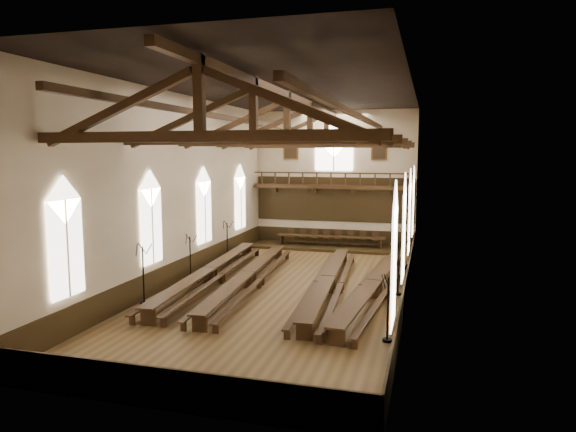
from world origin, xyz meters
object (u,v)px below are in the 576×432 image
dais (330,247)px  candelabrum_right_near (387,321)px  refectory_row_a (210,271)px  refectory_row_b (248,275)px  candelabrum_right_far (404,256)px  high_table (330,237)px  candelabrum_right_mid (398,278)px  candelabrum_left_near (144,286)px  candelabrum_left_mid (190,266)px  candelabrum_left_far (227,248)px  refectory_row_c (328,280)px  refectory_row_d (375,284)px

dais → candelabrum_right_near: bearing=-72.7°
refectory_row_a → dais: bearing=68.5°
refectory_row_b → candelabrum_right_far: candelabrum_right_far is taller
refectory_row_b → high_table: size_ratio=1.89×
candelabrum_right_mid → candelabrum_left_near: bearing=-156.9°
candelabrum_left_mid → candelabrum_left_far: size_ratio=0.98×
refectory_row_c → candelabrum_left_near: size_ratio=5.19×
refectory_row_b → candelabrum_left_far: bearing=121.3°
refectory_row_d → candelabrum_right_far: bearing=80.5°
candelabrum_right_mid → candelabrum_right_far: (0.00, 5.93, -0.07)m
candelabrum_right_mid → refectory_row_d: bearing=-157.1°
refectory_row_b → candelabrum_right_near: (7.63, -6.09, 0.19)m
refectory_row_b → candelabrum_left_far: candelabrum_left_far is taller
refectory_row_a → candelabrum_right_mid: size_ratio=5.52×
candelabrum_left_near → candelabrum_left_mid: 4.75m
refectory_row_a → refectory_row_b: size_ratio=1.02×
high_table → candelabrum_right_mid: candelabrum_right_mid is taller
candelabrum_right_mid → refectory_row_b: bearing=-177.0°
candelabrum_left_far → candelabrum_right_mid: 12.31m
refectory_row_d → high_table: (-4.41, 11.57, 0.24)m
refectory_row_d → candelabrum_right_mid: bearing=22.9°
refectory_row_b → candelabrum_left_far: (-3.47, 5.72, 0.21)m
refectory_row_a → high_table: size_ratio=1.93×
refectory_row_b → dais: size_ratio=1.30×
high_table → candelabrum_left_near: 16.83m
refectory_row_a → candelabrum_right_far: size_ratio=6.06×
candelabrum_left_mid → candelabrum_right_far: (11.10, 5.91, -0.01)m
candelabrum_left_mid → refectory_row_d: bearing=-2.7°
candelabrum_left_mid → candelabrum_left_far: 5.30m
refectory_row_d → candelabrum_left_near: 10.92m
candelabrum_left_mid → candelabrum_right_near: (11.10, -6.51, 0.00)m
high_table → candelabrum_left_near: size_ratio=2.76×
candelabrum_left_far → candelabrum_right_mid: candelabrum_right_mid is taller
dais → candelabrum_right_near: 18.46m
candelabrum_right_near → dais: bearing=107.3°
refectory_row_b → high_table: (2.16, 11.52, 0.24)m
candelabrum_left_mid → candelabrum_right_far: 12.58m
refectory_row_a → candelabrum_right_near: size_ratio=5.98×
candelabrum_left_mid → candelabrum_right_near: 12.87m
refectory_row_c → high_table: bearing=100.2°
refectory_row_c → high_table: 11.51m
refectory_row_b → refectory_row_d: 6.56m
refectory_row_b → refectory_row_d: same height
refectory_row_b → candelabrum_right_far: 9.91m
refectory_row_a → candelabrum_right_far: (9.90, 6.07, 0.16)m
refectory_row_c → refectory_row_d: (2.38, -0.24, 0.00)m
candelabrum_left_near → candelabrum_right_far: (11.10, 10.67, -0.11)m
candelabrum_left_far → candelabrum_right_far: size_ratio=1.03×
refectory_row_a → refectory_row_c: (6.46, -0.06, -0.03)m
refectory_row_b → refectory_row_c: bearing=2.7°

